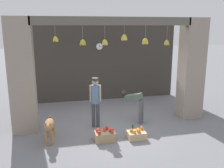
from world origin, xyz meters
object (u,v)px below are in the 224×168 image
at_px(dog, 49,126).
at_px(shopkeeper, 95,99).
at_px(wall_clock, 99,46).
at_px(fruit_crate_apples, 105,135).
at_px(fruit_crate_oranges, 136,134).
at_px(water_bottle, 133,129).
at_px(worker_stooping, 135,102).

xyz_separation_m(dog, shopkeeper, (1.36, 0.73, 0.44)).
bearing_deg(wall_clock, dog, -119.23).
xyz_separation_m(shopkeeper, fruit_crate_apples, (0.08, -0.97, -0.75)).
relative_size(shopkeeper, fruit_crate_oranges, 3.10).
bearing_deg(dog, water_bottle, 95.24).
bearing_deg(fruit_crate_apples, shopkeeper, 94.96).
height_order(fruit_crate_apples, water_bottle, fruit_crate_apples).
bearing_deg(dog, fruit_crate_oranges, 86.16).
height_order(shopkeeper, wall_clock, wall_clock).
relative_size(fruit_crate_apples, water_bottle, 2.17).
relative_size(shopkeeper, wall_clock, 5.51).
height_order(fruit_crate_oranges, fruit_crate_apples, fruit_crate_apples).
bearing_deg(dog, wall_clock, 154.70).
distance_m(shopkeeper, worker_stooping, 1.32).
relative_size(dog, fruit_crate_apples, 1.73).
xyz_separation_m(dog, worker_stooping, (2.66, 0.84, 0.21)).
bearing_deg(shopkeeper, wall_clock, -91.94).
xyz_separation_m(shopkeeper, fruit_crate_oranges, (0.96, -1.05, -0.78)).
bearing_deg(fruit_crate_apples, fruit_crate_oranges, -4.85).
distance_m(dog, shopkeeper, 1.61).
bearing_deg(wall_clock, fruit_crate_apples, -98.39).
bearing_deg(fruit_crate_oranges, water_bottle, 88.07).
distance_m(worker_stooping, fruit_crate_oranges, 1.32).
bearing_deg(worker_stooping, fruit_crate_oranges, -157.10).
bearing_deg(fruit_crate_apples, wall_clock, 81.61).
bearing_deg(worker_stooping, dog, 146.57).
bearing_deg(fruit_crate_apples, water_bottle, 18.42).
distance_m(fruit_crate_oranges, fruit_crate_apples, 0.88).
bearing_deg(shopkeeper, worker_stooping, -164.41).
xyz_separation_m(fruit_crate_apples, wall_clock, (0.57, 3.84, 2.09)).
relative_size(worker_stooping, fruit_crate_apples, 1.89).
bearing_deg(fruit_crate_oranges, shopkeeper, 132.54).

